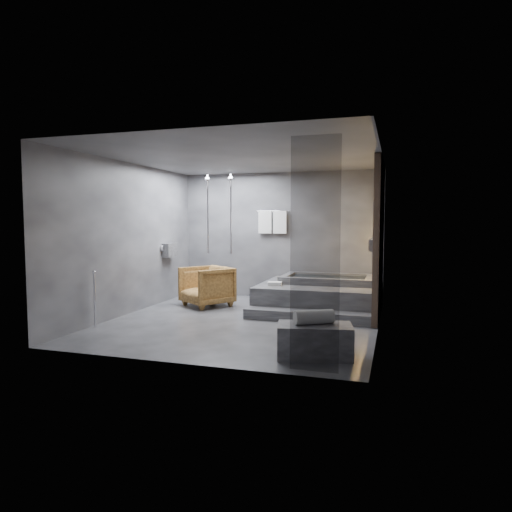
% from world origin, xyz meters
% --- Properties ---
extents(room, '(5.00, 5.04, 2.82)m').
position_xyz_m(room, '(0.40, 0.24, 1.73)').
color(room, '#2C2C2E').
rests_on(room, ground).
extents(tub_deck, '(2.20, 2.00, 0.50)m').
position_xyz_m(tub_deck, '(1.05, 1.45, 0.25)').
color(tub_deck, '#313133').
rests_on(tub_deck, ground).
extents(tub_step, '(2.20, 0.36, 0.18)m').
position_xyz_m(tub_step, '(1.05, 0.27, 0.09)').
color(tub_step, '#313133').
rests_on(tub_step, ground).
extents(concrete_bench, '(1.02, 0.69, 0.42)m').
position_xyz_m(concrete_bench, '(1.54, -1.75, 0.21)').
color(concrete_bench, '#37373A').
rests_on(concrete_bench, ground).
extents(driftwood_chair, '(1.22, 1.23, 0.81)m').
position_xyz_m(driftwood_chair, '(-1.16, 1.07, 0.40)').
color(driftwood_chair, '#4F3113').
rests_on(driftwood_chair, ground).
extents(rolled_towel, '(0.53, 0.41, 0.18)m').
position_xyz_m(rolled_towel, '(1.52, -1.73, 0.51)').
color(rolled_towel, silver).
rests_on(rolled_towel, concrete_bench).
extents(deck_towel, '(0.28, 0.23, 0.07)m').
position_xyz_m(deck_towel, '(0.30, 0.94, 0.53)').
color(deck_towel, silver).
rests_on(deck_towel, tub_deck).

